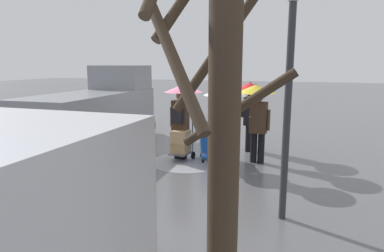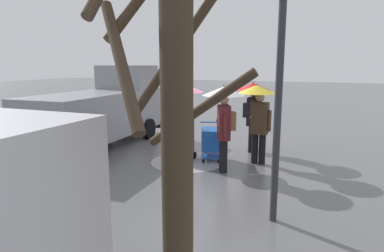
% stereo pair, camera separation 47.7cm
% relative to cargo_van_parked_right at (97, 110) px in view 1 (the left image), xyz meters
% --- Properties ---
extents(ground_plane, '(90.00, 90.00, 0.00)m').
position_rel_cargo_van_parked_right_xyz_m(ground_plane, '(-3.27, -0.29, -1.18)').
color(ground_plane, '#5B5B5E').
extents(slush_patch_near_cluster, '(2.00, 2.00, 0.01)m').
position_rel_cargo_van_parked_right_xyz_m(slush_patch_near_cluster, '(-3.40, 0.76, -1.18)').
color(slush_patch_near_cluster, '#999BA0').
rests_on(slush_patch_near_cluster, ground).
extents(cargo_van_parked_right, '(2.36, 5.42, 2.60)m').
position_rel_cargo_van_parked_right_xyz_m(cargo_van_parked_right, '(0.00, 0.00, 0.00)').
color(cargo_van_parked_right, gray).
rests_on(cargo_van_parked_right, ground).
extents(shopping_cart_vendor, '(0.81, 0.96, 1.02)m').
position_rel_cargo_van_parked_right_xyz_m(shopping_cart_vendor, '(-3.92, 0.33, -0.61)').
color(shopping_cart_vendor, '#1951B2').
rests_on(shopping_cart_vendor, ground).
extents(hand_dolly_boxes, '(0.57, 0.74, 1.32)m').
position_rel_cargo_van_parked_right_xyz_m(hand_dolly_boxes, '(-3.19, 0.67, -0.66)').
color(hand_dolly_boxes, '#515156').
rests_on(hand_dolly_boxes, ground).
extents(pedestrian_pink_side, '(1.04, 1.04, 2.15)m').
position_rel_cargo_van_parked_right_xyz_m(pedestrian_pink_side, '(-5.17, 0.16, 0.39)').
color(pedestrian_pink_side, black).
rests_on(pedestrian_pink_side, ground).
extents(pedestrian_black_side, '(1.04, 1.04, 2.15)m').
position_rel_cargo_van_parked_right_xyz_m(pedestrian_black_side, '(-3.17, 0.53, 0.39)').
color(pedestrian_black_side, black).
rests_on(pedestrian_black_side, ground).
extents(pedestrian_white_side, '(1.04, 1.04, 2.15)m').
position_rel_cargo_van_parked_right_xyz_m(pedestrian_white_side, '(-4.78, -0.96, 0.39)').
color(pedestrian_white_side, black).
rests_on(pedestrian_white_side, ground).
extents(pedestrian_far_side, '(1.04, 1.04, 2.15)m').
position_rel_cargo_van_parked_right_xyz_m(pedestrian_far_side, '(-4.54, 1.12, 0.39)').
color(pedestrian_far_side, black).
rests_on(pedestrian_far_side, ground).
extents(bare_tree_near, '(1.09, 1.12, 3.92)m').
position_rel_cargo_van_parked_right_xyz_m(bare_tree_near, '(-5.87, 6.65, 0.72)').
color(bare_tree_near, '#423323').
rests_on(bare_tree_near, ground).
extents(street_lamp, '(0.28, 0.28, 3.86)m').
position_rel_cargo_van_parked_right_xyz_m(street_lamp, '(-6.15, 3.38, 1.19)').
color(street_lamp, '#2D2D33').
rests_on(street_lamp, ground).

